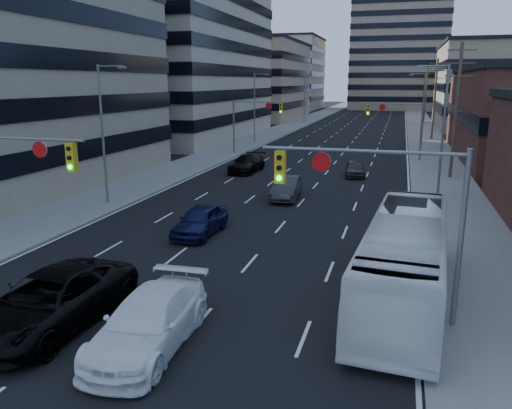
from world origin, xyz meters
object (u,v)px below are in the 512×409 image
at_px(transit_bus, 405,259).
at_px(white_van, 149,322).
at_px(sedan_blue, 200,220).
at_px(black_pickup, 51,300).

bearing_deg(transit_bus, white_van, -138.46).
bearing_deg(sedan_blue, transit_bus, -26.81).
distance_m(black_pickup, sedan_blue, 10.96).
bearing_deg(black_pickup, sedan_blue, 88.18).
relative_size(black_pickup, transit_bus, 0.57).
height_order(white_van, transit_bus, transit_bus).
bearing_deg(white_van, sedan_blue, 102.12).
distance_m(black_pickup, transit_bus, 12.47).
xyz_separation_m(white_van, transit_bus, (7.49, 5.70, 0.79)).
relative_size(white_van, sedan_blue, 1.25).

